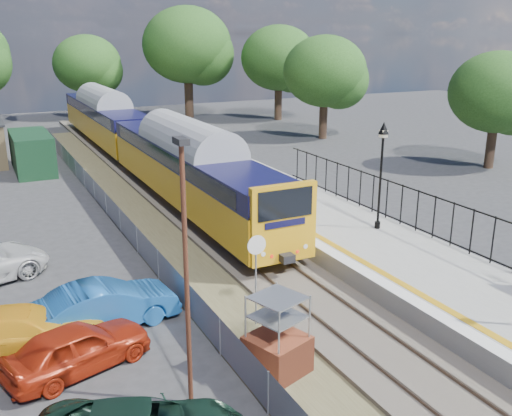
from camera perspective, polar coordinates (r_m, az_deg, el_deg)
ground at (r=18.24m, az=10.26°, el=-12.66°), size 120.00×120.00×0.00m
track_bed at (r=25.65m, az=-3.48°, el=-3.20°), size 5.90×80.00×0.29m
platform at (r=26.25m, az=7.39°, el=-2.01°), size 5.00×70.00×0.90m
platform_edge at (r=25.06m, az=3.49°, el=-1.72°), size 0.90×70.00×0.01m
victorian_lamp_north at (r=24.34m, az=12.52°, el=5.61°), size 0.44×0.44×4.60m
palisade_fence at (r=23.13m, az=20.35°, el=-1.98°), size 0.12×26.00×2.00m
wire_fence at (r=26.51m, az=-12.93°, el=-1.77°), size 0.06×52.00×1.20m
tree_line at (r=55.72m, az=-15.30°, el=14.05°), size 56.80×43.80×11.88m
train at (r=39.56m, az=-11.83°, el=7.06°), size 2.82×40.83×3.51m
brick_plinth at (r=15.80m, az=2.15°, el=-12.72°), size 1.83×1.83×2.32m
speed_sign at (r=17.69m, az=0.03°, el=-5.64°), size 0.62×0.10×3.09m
carpark_lamp at (r=13.47m, az=-7.05°, el=-5.23°), size 0.25×0.50×6.78m
car_red at (r=16.86m, az=-17.42°, el=-13.16°), size 4.37×2.80×1.38m
car_blue at (r=18.83m, az=-14.80°, el=-9.40°), size 4.68×2.05×1.50m
car_yellow at (r=18.21m, az=-22.14°, el=-11.32°), size 5.05×2.96×1.37m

